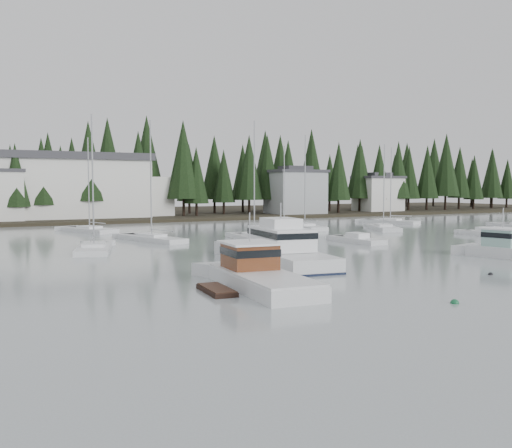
{
  "coord_description": "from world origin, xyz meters",
  "views": [
    {
      "loc": [
        -21.28,
        -17.98,
        5.86
      ],
      "look_at": [
        1.48,
        26.9,
        2.5
      ],
      "focal_mm": 40.0,
      "sensor_mm": 36.0,
      "label": 1
    }
  ],
  "objects": [
    {
      "name": "ground",
      "position": [
        0.0,
        0.0,
        0.0
      ],
      "size": [
        260.0,
        260.0,
        0.0
      ],
      "primitive_type": "plane",
      "color": "gray",
      "rests_on": "ground"
    },
    {
      "name": "far_shore_land",
      "position": [
        0.0,
        97.0,
        0.0
      ],
      "size": [
        240.0,
        54.0,
        1.0
      ],
      "primitive_type": "cube",
      "color": "black",
      "rests_on": "ground"
    },
    {
      "name": "conifer_treeline",
      "position": [
        0.0,
        86.0,
        0.0
      ],
      "size": [
        200.0,
        22.0,
        20.0
      ],
      "primitive_type": null,
      "color": "black",
      "rests_on": "ground"
    },
    {
      "name": "house_east_a",
      "position": [
        36.0,
        78.0,
        4.9
      ],
      "size": [
        10.6,
        8.48,
        9.25
      ],
      "color": "#999EA0",
      "rests_on": "ground"
    },
    {
      "name": "house_east_b",
      "position": [
        58.0,
        80.0,
        4.4
      ],
      "size": [
        9.54,
        7.42,
        8.25
      ],
      "color": "silver",
      "rests_on": "ground"
    },
    {
      "name": "harbor_inn",
      "position": [
        -2.96,
        82.34,
        5.78
      ],
      "size": [
        29.5,
        11.5,
        10.9
      ],
      "color": "silver",
      "rests_on": "ground"
    },
    {
      "name": "lobster_boat_brown",
      "position": [
        -6.52,
        10.93,
        0.56
      ],
      "size": [
        5.56,
        10.11,
        4.89
      ],
      "rotation": [
        0.0,
        0.0,
        1.49
      ],
      "color": "silver",
      "rests_on": "ground"
    },
    {
      "name": "cabin_cruiser_center",
      "position": [
        -0.15,
        19.23,
        0.8
      ],
      "size": [
        5.34,
        12.73,
        5.3
      ],
      "rotation": [
        0.0,
        0.0,
        1.45
      ],
      "color": "silver",
      "rests_on": "ground"
    },
    {
      "name": "sailboat_1",
      "position": [
        20.38,
        55.0,
        0.07
      ],
      "size": [
        5.62,
        8.7,
        12.25
      ],
      "rotation": [
        0.0,
        0.0,
        1.17
      ],
      "color": "silver",
      "rests_on": "ground"
    },
    {
      "name": "sailboat_3",
      "position": [
        -7.45,
        56.38,
        0.07
      ],
      "size": [
        5.93,
        9.23,
        12.54
      ],
      "rotation": [
        0.0,
        0.0,
        1.95
      ],
      "color": "silver",
      "rests_on": "ground"
    },
    {
      "name": "sailboat_4",
      "position": [
        -3.82,
        41.16,
        0.07
      ],
      "size": [
        5.25,
        10.26,
        13.36
      ],
      "rotation": [
        0.0,
        0.0,
        1.87
      ],
      "color": "silver",
      "rests_on": "ground"
    },
    {
      "name": "sailboat_5",
      "position": [
        19.94,
        48.49,
        0.08
      ],
      "size": [
        3.61,
        9.42,
        13.31
      ],
      "rotation": [
        0.0,
        0.0,
        1.45
      ],
      "color": "silver",
      "rests_on": "ground"
    },
    {
      "name": "sailboat_6",
      "position": [
        38.13,
        52.33,
        0.07
      ],
      "size": [
        5.78,
        9.31,
        12.43
      ],
      "rotation": [
        0.0,
        0.0,
        1.95
      ],
      "color": "silver",
      "rests_on": "ground"
    },
    {
      "name": "sailboat_8",
      "position": [
        6.2,
        36.6,
        0.08
      ],
      "size": [
        3.42,
        9.15,
        13.37
      ],
      "rotation": [
        0.0,
        0.0,
        1.48
      ],
      "color": "silver",
      "rests_on": "ground"
    },
    {
      "name": "sailboat_10",
      "position": [
        28.6,
        42.45,
        0.07
      ],
      "size": [
        5.98,
        9.1,
        12.01
      ],
      "rotation": [
        0.0,
        0.0,
        1.15
      ],
      "color": "silver",
      "rests_on": "ground"
    },
    {
      "name": "sailboat_11",
      "position": [
        -11.29,
        33.8,
        0.07
      ],
      "size": [
        4.86,
        8.73,
        12.76
      ],
      "rotation": [
        0.0,
        0.0,
        1.31
      ],
      "color": "silver",
      "rests_on": "ground"
    },
    {
      "name": "runabout_1",
      "position": [
        14.71,
        29.72,
        0.13
      ],
      "size": [
        2.57,
        6.77,
        1.42
      ],
      "rotation": [
        0.0,
        0.0,
        1.63
      ],
      "color": "silver",
      "rests_on": "ground"
    },
    {
      "name": "runabout_2",
      "position": [
        33.19,
        29.32,
        0.13
      ],
      "size": [
        2.39,
        6.75,
        1.42
      ],
      "rotation": [
        0.0,
        0.0,
        1.6
      ],
      "color": "silver",
      "rests_on": "ground"
    },
    {
      "name": "mooring_buoy_green",
      "position": [
        0.3,
        2.62,
        0.0
      ],
      "size": [
        0.44,
        0.44,
        0.44
      ],
      "primitive_type": "sphere",
      "color": "#145933",
      "rests_on": "ground"
    },
    {
      "name": "mooring_buoy_dark",
      "position": [
        9.43,
        8.3,
        0.0
      ],
      "size": [
        0.33,
        0.33,
        0.33
      ],
      "primitive_type": "sphere",
      "color": "black",
      "rests_on": "ground"
    }
  ]
}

